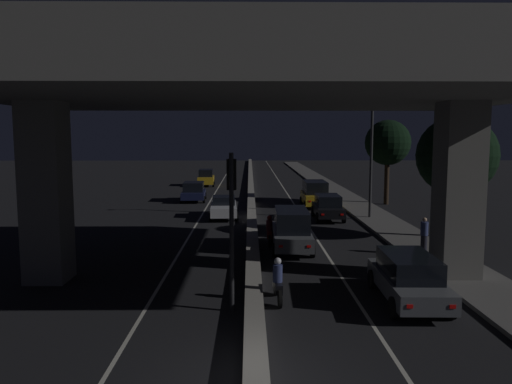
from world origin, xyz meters
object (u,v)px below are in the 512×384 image
at_px(motorcycle_black_filtering_near, 278,283).
at_px(motorcycle_red_filtering_mid, 269,232).
at_px(car_black_third, 328,207).
at_px(street_lamp, 366,142).
at_px(car_grey_lead, 408,277).
at_px(car_taxi_yellow_third_oncoming, 206,177).
at_px(car_white_lead_oncoming, 224,207).
at_px(pedestrian_on_sidewalk, 424,235).
at_px(traffic_light_left_of_median, 232,204).
at_px(car_dark_blue_second_oncoming, 194,191).
at_px(car_grey_second, 291,229).
at_px(car_taxi_yellow_fourth, 315,193).

xyz_separation_m(motorcycle_black_filtering_near, motorcycle_red_filtering_mid, (0.08, 8.91, -0.01)).
bearing_deg(car_black_third, motorcycle_red_filtering_mid, 151.79).
bearing_deg(street_lamp, car_grey_lead, -98.01).
distance_m(car_grey_lead, car_taxi_yellow_third_oncoming, 39.94).
distance_m(car_white_lead_oncoming, pedestrian_on_sidewalk, 14.53).
bearing_deg(motorcycle_red_filtering_mid, traffic_light_left_of_median, 172.69).
bearing_deg(car_dark_blue_second_oncoming, car_grey_second, 18.08).
bearing_deg(car_dark_blue_second_oncoming, car_taxi_yellow_fourth, 68.66).
bearing_deg(pedestrian_on_sidewalk, car_black_third, 106.53).
xyz_separation_m(motorcycle_black_filtering_near, pedestrian_on_sidewalk, (7.13, 6.46, 0.32)).
bearing_deg(street_lamp, car_grey_second, -122.30).
bearing_deg(car_grey_second, traffic_light_left_of_median, 164.18).
relative_size(car_black_third, car_taxi_yellow_third_oncoming, 1.03).
bearing_deg(car_taxi_yellow_third_oncoming, pedestrian_on_sidewalk, 19.39).
bearing_deg(motorcycle_black_filtering_near, car_white_lead_oncoming, 5.12).
height_order(car_dark_blue_second_oncoming, car_taxi_yellow_third_oncoming, car_taxi_yellow_third_oncoming).
xyz_separation_m(car_taxi_yellow_fourth, motorcycle_red_filtering_mid, (-4.07, -13.37, -0.41)).
relative_size(car_grey_lead, motorcycle_black_filtering_near, 2.50).
height_order(car_white_lead_oncoming, motorcycle_black_filtering_near, motorcycle_black_filtering_near).
height_order(car_black_third, car_dark_blue_second_oncoming, car_black_third).
distance_m(street_lamp, car_taxi_yellow_third_oncoming, 25.73).
bearing_deg(motorcycle_black_filtering_near, pedestrian_on_sidewalk, -51.50).
distance_m(car_black_third, pedestrian_on_sidewalk, 10.25).
xyz_separation_m(car_dark_blue_second_oncoming, motorcycle_red_filtering_mid, (5.70, -16.73, -0.21)).
bearing_deg(car_black_third, traffic_light_left_of_median, 162.64).
distance_m(street_lamp, car_dark_blue_second_oncoming, 15.96).
xyz_separation_m(car_grey_lead, motorcycle_red_filtering_mid, (-4.22, 9.04, -0.23)).
bearing_deg(motorcycle_black_filtering_near, motorcycle_red_filtering_mid, -4.19).
height_order(traffic_light_left_of_median, motorcycle_red_filtering_mid, traffic_light_left_of_median).
relative_size(traffic_light_left_of_median, car_black_third, 1.17).
xyz_separation_m(car_grey_lead, car_white_lead_oncoming, (-6.96, 17.32, -0.13)).
bearing_deg(car_white_lead_oncoming, pedestrian_on_sidewalk, 39.68).
relative_size(car_black_third, car_dark_blue_second_oncoming, 1.06).
xyz_separation_m(street_lamp, car_taxi_yellow_third_oncoming, (-12.32, 22.20, -4.19)).
bearing_deg(traffic_light_left_of_median, motorcycle_black_filtering_near, 27.91).
bearing_deg(pedestrian_on_sidewalk, traffic_light_left_of_median, -139.92).
bearing_deg(car_grey_lead, street_lamp, -6.34).
distance_m(traffic_light_left_of_median, car_grey_lead, 6.35).
xyz_separation_m(traffic_light_left_of_median, street_lamp, (8.10, 17.13, 1.71)).
height_order(street_lamp, car_black_third, street_lamp).
bearing_deg(car_grey_second, motorcycle_red_filtering_mid, 39.19).
distance_m(street_lamp, car_black_third, 4.88).
xyz_separation_m(car_dark_blue_second_oncoming, car_taxi_yellow_third_oncoming, (-0.08, 12.90, 0.09)).
bearing_deg(car_grey_lead, car_dark_blue_second_oncoming, 22.73).
height_order(car_white_lead_oncoming, motorcycle_red_filtering_mid, motorcycle_red_filtering_mid).
relative_size(car_taxi_yellow_fourth, car_dark_blue_second_oncoming, 1.12).
bearing_deg(pedestrian_on_sidewalk, car_dark_blue_second_oncoming, 123.60).
height_order(car_grey_lead, motorcycle_red_filtering_mid, car_grey_lead).
xyz_separation_m(car_grey_lead, motorcycle_black_filtering_near, (-4.30, 0.12, -0.22)).
distance_m(car_taxi_yellow_fourth, car_taxi_yellow_third_oncoming, 19.01).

